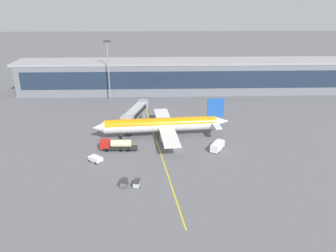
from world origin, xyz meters
TOP-DOWN VIEW (x-y plane):
  - ground_plane at (0.00, 0.00)m, footprint 700.00×700.00m
  - apron_lead_in_line at (-5.14, 2.00)m, footprint 10.33×79.41m
  - terminal_building at (18.46, 65.70)m, footprint 175.29×17.48m
  - main_airliner at (-3.99, 10.21)m, footprint 43.76×34.65m
  - jet_bridge at (-12.59, 20.51)m, footprint 8.63×20.97m
  - fuel_tanker at (-17.59, 0.56)m, footprint 10.87×2.95m
  - lavatory_truck at (12.02, -0.82)m, footprint 4.97×6.15m
  - pushback_tug at (-22.62, -6.78)m, footprint 4.40×4.19m
  - baggage_cart_0 at (-13.70, -20.11)m, footprint 1.94×2.84m
  - baggage_cart_1 at (-10.53, -20.55)m, footprint 1.94×2.84m
  - apron_light_mast_0 at (-25.78, 53.74)m, footprint 2.80×0.50m

SIDE VIEW (x-z plane):
  - ground_plane at x=0.00m, z-range 0.00..0.00m
  - apron_lead_in_line at x=-5.14m, z-range 0.00..0.01m
  - baggage_cart_0 at x=-13.70m, z-range 0.04..1.52m
  - baggage_cart_1 at x=-10.53m, z-range 0.04..1.52m
  - pushback_tug at x=-22.62m, z-range 0.15..1.55m
  - lavatory_truck at x=12.02m, z-range 0.17..2.67m
  - fuel_tanker at x=-17.59m, z-range 0.12..3.37m
  - main_airliner at x=-3.99m, z-range -1.88..10.38m
  - jet_bridge at x=-12.59m, z-range 1.75..8.69m
  - terminal_building at x=18.46m, z-range 0.02..14.81m
  - apron_light_mast_0 at x=-25.78m, z-range 2.02..27.26m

